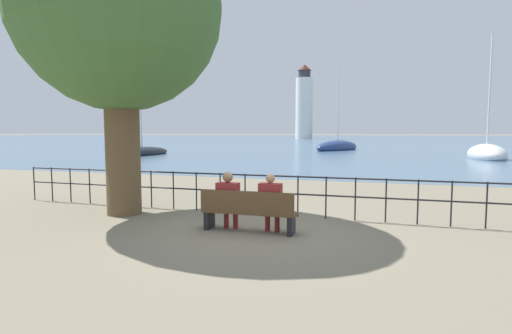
{
  "coord_description": "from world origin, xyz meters",
  "views": [
    {
      "loc": [
        2.67,
        -8.01,
        2.13
      ],
      "look_at": [
        0.0,
        0.5,
        1.35
      ],
      "focal_mm": 28.0,
      "sensor_mm": 36.0,
      "label": 1
    }
  ],
  "objects_px": {
    "seated_person_right": "(271,201)",
    "harbor_lighthouse": "(304,105)",
    "park_bench": "(248,212)",
    "seated_person_left": "(228,198)",
    "sailboat_2": "(487,154)",
    "sailboat_1": "(337,147)",
    "shade_tree": "(119,10)",
    "sailboat_0": "(142,153)"
  },
  "relations": [
    {
      "from": "seated_person_right",
      "to": "harbor_lighthouse",
      "type": "relative_size",
      "value": 0.05
    },
    {
      "from": "park_bench",
      "to": "seated_person_left",
      "type": "distance_m",
      "value": 0.55
    },
    {
      "from": "sailboat_2",
      "to": "park_bench",
      "type": "bearing_deg",
      "value": -113.06
    },
    {
      "from": "sailboat_1",
      "to": "sailboat_2",
      "type": "bearing_deg",
      "value": -18.35
    },
    {
      "from": "sailboat_1",
      "to": "sailboat_2",
      "type": "height_order",
      "value": "sailboat_1"
    },
    {
      "from": "seated_person_left",
      "to": "shade_tree",
      "type": "bearing_deg",
      "value": 166.38
    },
    {
      "from": "seated_person_right",
      "to": "sailboat_2",
      "type": "bearing_deg",
      "value": 69.84
    },
    {
      "from": "sailboat_0",
      "to": "sailboat_2",
      "type": "height_order",
      "value": "sailboat_2"
    },
    {
      "from": "seated_person_left",
      "to": "sailboat_1",
      "type": "bearing_deg",
      "value": 92.61
    },
    {
      "from": "seated_person_left",
      "to": "seated_person_right",
      "type": "bearing_deg",
      "value": 0.05
    },
    {
      "from": "shade_tree",
      "to": "sailboat_2",
      "type": "distance_m",
      "value": 31.21
    },
    {
      "from": "seated_person_right",
      "to": "sailboat_1",
      "type": "height_order",
      "value": "sailboat_1"
    },
    {
      "from": "shade_tree",
      "to": "park_bench",
      "type": "distance_m",
      "value": 6.09
    },
    {
      "from": "shade_tree",
      "to": "sailboat_2",
      "type": "bearing_deg",
      "value": 62.02
    },
    {
      "from": "shade_tree",
      "to": "seated_person_left",
      "type": "bearing_deg",
      "value": -13.62
    },
    {
      "from": "shade_tree",
      "to": "sailboat_1",
      "type": "relative_size",
      "value": 0.75
    },
    {
      "from": "park_bench",
      "to": "seated_person_right",
      "type": "height_order",
      "value": "seated_person_right"
    },
    {
      "from": "sailboat_0",
      "to": "harbor_lighthouse",
      "type": "bearing_deg",
      "value": 92.14
    },
    {
      "from": "shade_tree",
      "to": "harbor_lighthouse",
      "type": "bearing_deg",
      "value": 98.43
    },
    {
      "from": "seated_person_left",
      "to": "sailboat_2",
      "type": "height_order",
      "value": "sailboat_2"
    },
    {
      "from": "seated_person_left",
      "to": "harbor_lighthouse",
      "type": "relative_size",
      "value": 0.05
    },
    {
      "from": "sailboat_1",
      "to": "seated_person_left",
      "type": "bearing_deg",
      "value": -62.4
    },
    {
      "from": "shade_tree",
      "to": "seated_person_right",
      "type": "xyz_separation_m",
      "value": [
        4.18,
        -0.78,
        -4.5
      ]
    },
    {
      "from": "shade_tree",
      "to": "sailboat_2",
      "type": "height_order",
      "value": "sailboat_2"
    },
    {
      "from": "seated_person_left",
      "to": "sailboat_2",
      "type": "bearing_deg",
      "value": 68.14
    },
    {
      "from": "shade_tree",
      "to": "sailboat_1",
      "type": "xyz_separation_m",
      "value": [
        1.39,
        39.57,
        -4.83
      ]
    },
    {
      "from": "sailboat_1",
      "to": "shade_tree",
      "type": "bearing_deg",
      "value": -67.02
    },
    {
      "from": "sailboat_0",
      "to": "sailboat_1",
      "type": "bearing_deg",
      "value": 44.78
    },
    {
      "from": "seated_person_right",
      "to": "sailboat_0",
      "type": "xyz_separation_m",
      "value": [
        -19.18,
        24.34,
        -0.44
      ]
    },
    {
      "from": "sailboat_1",
      "to": "harbor_lighthouse",
      "type": "distance_m",
      "value": 84.05
    },
    {
      "from": "seated_person_left",
      "to": "harbor_lighthouse",
      "type": "height_order",
      "value": "harbor_lighthouse"
    },
    {
      "from": "seated_person_left",
      "to": "sailboat_1",
      "type": "distance_m",
      "value": 40.4
    },
    {
      "from": "park_bench",
      "to": "sailboat_1",
      "type": "height_order",
      "value": "sailboat_1"
    },
    {
      "from": "shade_tree",
      "to": "harbor_lighthouse",
      "type": "xyz_separation_m",
      "value": [
        -17.89,
        120.66,
        5.96
      ]
    },
    {
      "from": "park_bench",
      "to": "sailboat_0",
      "type": "bearing_deg",
      "value": 127.45
    },
    {
      "from": "seated_person_left",
      "to": "harbor_lighthouse",
      "type": "xyz_separation_m",
      "value": [
        -21.12,
        121.45,
        10.45
      ]
    },
    {
      "from": "sailboat_0",
      "to": "sailboat_1",
      "type": "relative_size",
      "value": 0.8
    },
    {
      "from": "park_bench",
      "to": "seated_person_left",
      "type": "relative_size",
      "value": 1.61
    },
    {
      "from": "sailboat_1",
      "to": "harbor_lighthouse",
      "type": "relative_size",
      "value": 0.44
    },
    {
      "from": "shade_tree",
      "to": "park_bench",
      "type": "height_order",
      "value": "shade_tree"
    },
    {
      "from": "shade_tree",
      "to": "sailboat_0",
      "type": "height_order",
      "value": "sailboat_0"
    },
    {
      "from": "seated_person_right",
      "to": "park_bench",
      "type": "bearing_deg",
      "value": -170.9
    }
  ]
}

